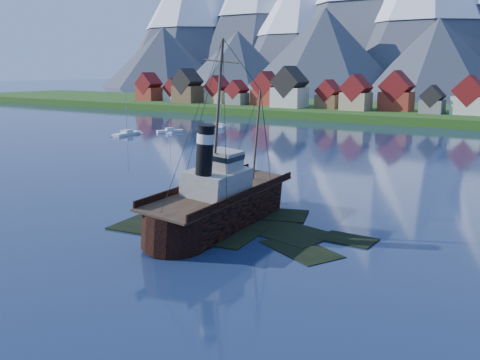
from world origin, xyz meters
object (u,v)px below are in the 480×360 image
Objects in this scene: tugboat_wreck at (227,200)px; sailboat_b at (170,131)px; sailboat_c at (221,127)px; sailboat_a at (127,134)px.

sailboat_b is at bearing 130.23° from tugboat_wreck.
sailboat_c is (-64.82, 87.68, -2.72)m from tugboat_wreck.
sailboat_a is 13.62m from sailboat_b.
tugboat_wreck is at bearing -12.12° from sailboat_b.
sailboat_a is (-76.63, 57.35, -2.71)m from tugboat_wreck.
sailboat_b is (-70.91, 69.71, -2.72)m from tugboat_wreck.
tugboat_wreck is 2.50× the size of sailboat_c.
tugboat_wreck is at bearing -44.80° from sailboat_a.
sailboat_b is at bearing -135.96° from sailboat_c.
sailboat_b is 0.96× the size of sailboat_c.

